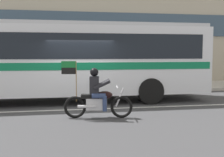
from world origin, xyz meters
name	(u,v)px	position (x,y,z in m)	size (l,w,h in m)	color
ground_plane	(81,106)	(0.00, 0.00, 0.00)	(60.00, 60.00, 0.00)	#3D3D3F
sidewalk_curb	(75,88)	(0.00, 5.10, 0.07)	(28.00, 3.80, 0.15)	#B7B2A8
lane_center_stripe	(82,109)	(0.00, -0.60, 0.00)	(26.60, 0.14, 0.01)	silver
transit_bus	(69,56)	(-0.38, 1.19, 1.88)	(11.43, 2.63, 3.22)	silver
motorcycle_with_rider	(97,97)	(0.38, -2.03, 0.67)	(2.18, 0.69, 1.78)	black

